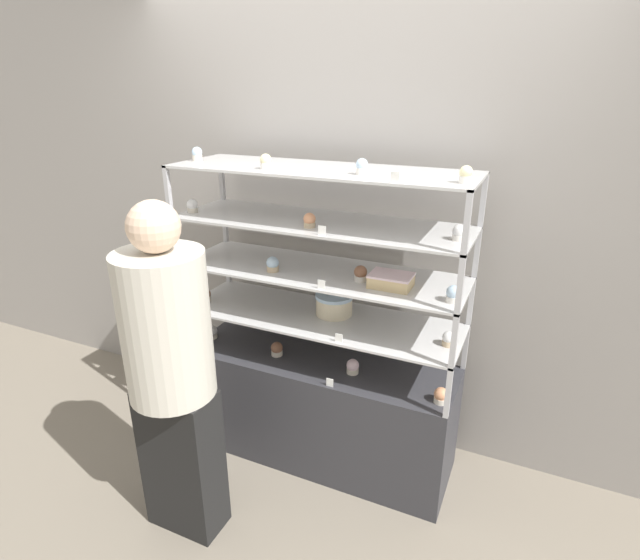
% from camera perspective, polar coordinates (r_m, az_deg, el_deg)
% --- Properties ---
extents(ground_plane, '(20.00, 20.00, 0.00)m').
position_cam_1_polar(ground_plane, '(3.13, -0.00, -18.97)').
color(ground_plane, gray).
extents(back_wall, '(8.00, 0.05, 2.60)m').
position_cam_1_polar(back_wall, '(2.83, 3.27, 6.55)').
color(back_wall, gray).
rests_on(back_wall, ground_plane).
extents(display_base, '(1.48, 0.48, 0.63)m').
position_cam_1_polar(display_base, '(2.93, -0.00, -14.30)').
color(display_base, '#333338').
rests_on(display_base, ground_plane).
extents(display_riser_lower, '(1.48, 0.48, 0.26)m').
position_cam_1_polar(display_riser_lower, '(2.65, -0.00, -4.45)').
color(display_riser_lower, '#B7B7BC').
rests_on(display_riser_lower, display_base).
extents(display_riser_middle, '(1.48, 0.48, 0.26)m').
position_cam_1_polar(display_riser_middle, '(2.54, -0.00, 0.79)').
color(display_riser_middle, '#B7B7BC').
rests_on(display_riser_middle, display_riser_lower).
extents(display_riser_upper, '(1.48, 0.48, 0.26)m').
position_cam_1_polar(display_riser_upper, '(2.47, -0.00, 6.41)').
color(display_riser_upper, '#B7B7BC').
rests_on(display_riser_upper, display_riser_middle).
extents(display_riser_top, '(1.48, 0.48, 0.26)m').
position_cam_1_polar(display_riser_top, '(2.41, -0.00, 12.34)').
color(display_riser_top, '#B7B7BC').
rests_on(display_riser_top, display_riser_upper).
extents(layer_cake_centerpiece, '(0.20, 0.20, 0.11)m').
position_cam_1_polar(layer_cake_centerpiece, '(2.64, 1.63, -2.78)').
color(layer_cake_centerpiece, beige).
rests_on(layer_cake_centerpiece, display_riser_lower).
extents(sheet_cake_frosted, '(0.20, 0.14, 0.06)m').
position_cam_1_polar(sheet_cake_frosted, '(2.35, 8.12, -0.04)').
color(sheet_cake_frosted, '#DBBC84').
rests_on(sheet_cake_frosted, display_riser_middle).
extents(cupcake_0, '(0.07, 0.07, 0.08)m').
position_cam_1_polar(cupcake_0, '(3.03, -12.27, -5.83)').
color(cupcake_0, beige).
rests_on(cupcake_0, display_base).
extents(cupcake_1, '(0.07, 0.07, 0.08)m').
position_cam_1_polar(cupcake_1, '(2.79, -4.96, -7.87)').
color(cupcake_1, beige).
rests_on(cupcake_1, display_base).
extents(cupcake_2, '(0.07, 0.07, 0.08)m').
position_cam_1_polar(cupcake_2, '(2.63, 3.76, -9.85)').
color(cupcake_2, beige).
rests_on(cupcake_2, display_base).
extents(cupcake_3, '(0.07, 0.07, 0.08)m').
position_cam_1_polar(cupcake_3, '(2.47, 13.65, -12.73)').
color(cupcake_3, beige).
rests_on(cupcake_3, display_base).
extents(price_tag_0, '(0.04, 0.00, 0.04)m').
position_cam_1_polar(price_tag_0, '(2.52, 1.12, -11.63)').
color(price_tag_0, white).
rests_on(price_tag_0, display_base).
extents(cupcake_4, '(0.06, 0.06, 0.07)m').
position_cam_1_polar(cupcake_4, '(2.88, -12.93, -1.72)').
color(cupcake_4, beige).
rests_on(cupcake_4, display_riser_lower).
extents(cupcake_5, '(0.06, 0.06, 0.07)m').
position_cam_1_polar(cupcake_5, '(2.42, 14.47, -6.55)').
color(cupcake_5, '#CCB28C').
rests_on(cupcake_5, display_riser_lower).
extents(price_tag_1, '(0.04, 0.00, 0.04)m').
position_cam_1_polar(price_tag_1, '(2.38, 2.17, -6.65)').
color(price_tag_1, white).
rests_on(price_tag_1, display_riser_lower).
extents(cupcake_6, '(0.06, 0.06, 0.08)m').
position_cam_1_polar(cupcake_6, '(2.78, -13.60, 3.11)').
color(cupcake_6, white).
rests_on(cupcake_6, display_riser_middle).
extents(cupcake_7, '(0.06, 0.06, 0.08)m').
position_cam_1_polar(cupcake_7, '(2.53, -5.44, 1.79)').
color(cupcake_7, '#CCB28C').
rests_on(cupcake_7, display_riser_middle).
extents(cupcake_8, '(0.06, 0.06, 0.08)m').
position_cam_1_polar(cupcake_8, '(2.40, 4.65, 0.73)').
color(cupcake_8, white).
rests_on(cupcake_8, display_riser_middle).
extents(cupcake_9, '(0.06, 0.06, 0.08)m').
position_cam_1_polar(cupcake_9, '(2.24, 14.99, -1.58)').
color(cupcake_9, white).
rests_on(cupcake_9, display_riser_middle).
extents(price_tag_2, '(0.04, 0.00, 0.04)m').
position_cam_1_polar(price_tag_2, '(2.30, 0.16, -0.54)').
color(price_tag_2, white).
rests_on(price_tag_2, display_riser_middle).
extents(cupcake_10, '(0.06, 0.06, 0.07)m').
position_cam_1_polar(cupcake_10, '(2.72, -14.38, 8.18)').
color(cupcake_10, beige).
rests_on(cupcake_10, display_riser_upper).
extents(cupcake_11, '(0.06, 0.06, 0.07)m').
position_cam_1_polar(cupcake_11, '(2.35, -1.14, 6.81)').
color(cupcake_11, '#CCB28C').
rests_on(cupcake_11, display_riser_upper).
extents(cupcake_12, '(0.06, 0.06, 0.07)m').
position_cam_1_polar(cupcake_12, '(2.23, 15.60, 5.20)').
color(cupcake_12, white).
rests_on(cupcake_12, display_riser_upper).
extents(price_tag_3, '(0.04, 0.00, 0.04)m').
position_cam_1_polar(price_tag_3, '(2.22, 0.22, 5.65)').
color(price_tag_3, white).
rests_on(price_tag_3, display_riser_upper).
extents(cupcake_13, '(0.05, 0.05, 0.07)m').
position_cam_1_polar(cupcake_13, '(2.72, -13.87, 13.80)').
color(cupcake_13, beige).
rests_on(cupcake_13, display_riser_top).
extents(cupcake_14, '(0.05, 0.05, 0.07)m').
position_cam_1_polar(cupcake_14, '(2.39, -6.22, 13.30)').
color(cupcake_14, white).
rests_on(cupcake_14, display_riser_top).
extents(cupcake_15, '(0.05, 0.05, 0.07)m').
position_cam_1_polar(cupcake_15, '(2.23, 4.80, 12.77)').
color(cupcake_15, white).
rests_on(cupcake_15, display_riser_top).
extents(cupcake_16, '(0.05, 0.05, 0.07)m').
position_cam_1_polar(cupcake_16, '(2.10, 16.33, 11.48)').
color(cupcake_16, white).
rests_on(cupcake_16, display_riser_top).
extents(price_tag_4, '(0.04, 0.00, 0.04)m').
position_cam_1_polar(price_tag_4, '(2.05, 8.57, 11.53)').
color(price_tag_4, white).
rests_on(price_tag_4, display_riser_top).
extents(customer_figure, '(0.38, 0.38, 1.61)m').
position_cam_1_polar(customer_figure, '(2.31, -16.61, -9.83)').
color(customer_figure, black).
rests_on(customer_figure, ground_plane).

